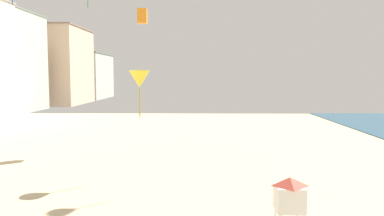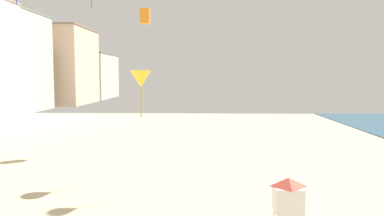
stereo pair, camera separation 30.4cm
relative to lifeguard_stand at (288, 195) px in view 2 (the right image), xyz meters
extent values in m
cube|color=#B7C6B2|center=(-38.28, 53.19, 6.91)|extent=(10.10, 14.47, 17.49)
cube|color=slate|center=(-38.28, 53.19, 15.80)|extent=(10.30, 14.76, 0.30)
cube|color=beige|center=(-38.28, 72.59, 6.66)|extent=(16.64, 18.11, 16.99)
cube|color=#89715E|center=(-38.28, 72.59, 15.30)|extent=(16.97, 18.47, 0.30)
cube|color=#B7C6B2|center=(-38.28, 93.40, 4.32)|extent=(16.60, 20.42, 12.31)
cube|color=slate|center=(-38.28, 93.40, 10.62)|extent=(16.93, 20.83, 0.30)
cube|color=white|center=(0.00, 0.00, -0.14)|extent=(1.10, 1.10, 1.00)
pyramid|color=#D14C3D|center=(0.00, 0.00, 0.54)|extent=(1.10, 1.10, 0.35)
cone|color=yellow|center=(-7.38, 9.39, 4.50)|extent=(1.33, 1.33, 1.08)
cylinder|color=#A49220|center=(-7.38, 9.39, 2.99)|extent=(0.07, 0.07, 1.93)
cube|color=orange|center=(-8.76, 20.44, 10.08)|extent=(0.84, 0.84, 1.33)
camera|label=1|loc=(-3.61, -14.99, 4.74)|focal=36.03mm
camera|label=2|loc=(-3.31, -14.98, 4.74)|focal=36.03mm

